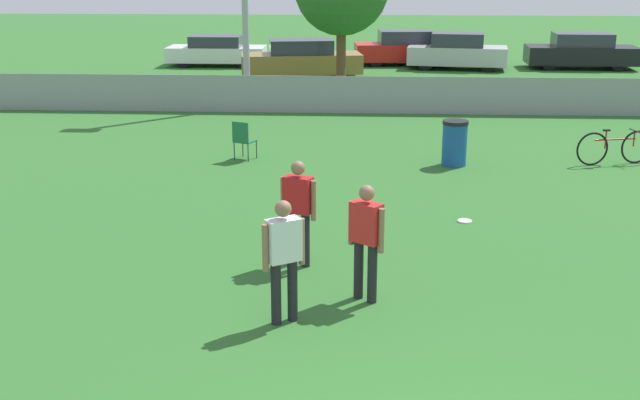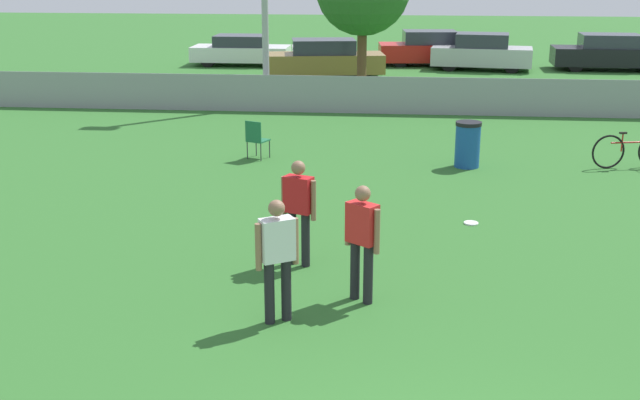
{
  "view_description": "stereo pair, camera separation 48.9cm",
  "coord_description": "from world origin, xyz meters",
  "px_view_note": "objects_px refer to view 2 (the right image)",
  "views": [
    {
      "loc": [
        -1.05,
        -5.54,
        4.45
      ],
      "look_at": [
        -1.66,
        5.64,
        1.05
      ],
      "focal_mm": 45.0,
      "sensor_mm": 36.0,
      "label": 1
    },
    {
      "loc": [
        -0.57,
        -5.5,
        4.45
      ],
      "look_at": [
        -1.66,
        5.64,
        1.05
      ],
      "focal_mm": 45.0,
      "sensor_mm": 36.0,
      "label": 2
    }
  ],
  "objects_px": {
    "parked_car_red": "(429,49)",
    "parked_car_dark": "(609,53)",
    "player_defender_red": "(362,235)",
    "bicycle_sideline": "(631,150)",
    "parked_car_white": "(241,50)",
    "trash_bin": "(468,144)",
    "frisbee_disc": "(471,223)",
    "parked_car_silver": "(482,52)",
    "player_receiver_white": "(277,252)",
    "folding_chair_sideline": "(256,137)",
    "parked_car_tan": "(324,59)",
    "player_thrower_red": "(299,205)"
  },
  "relations": [
    {
      "from": "trash_bin",
      "to": "parked_car_silver",
      "type": "xyz_separation_m",
      "value": [
        1.8,
        16.08,
        0.2
      ]
    },
    {
      "from": "parked_car_tan",
      "to": "parked_car_red",
      "type": "height_order",
      "value": "parked_car_tan"
    },
    {
      "from": "player_defender_red",
      "to": "bicycle_sideline",
      "type": "distance_m",
      "value": 9.51
    },
    {
      "from": "player_receiver_white",
      "to": "parked_car_tan",
      "type": "relative_size",
      "value": 0.34
    },
    {
      "from": "trash_bin",
      "to": "parked_car_white",
      "type": "bearing_deg",
      "value": 116.51
    },
    {
      "from": "parked_car_tan",
      "to": "parked_car_red",
      "type": "distance_m",
      "value": 5.88
    },
    {
      "from": "trash_bin",
      "to": "parked_car_white",
      "type": "height_order",
      "value": "parked_car_white"
    },
    {
      "from": "parked_car_red",
      "to": "parked_car_dark",
      "type": "distance_m",
      "value": 7.28
    },
    {
      "from": "player_defender_red",
      "to": "parked_car_dark",
      "type": "relative_size",
      "value": 0.36
    },
    {
      "from": "player_defender_red",
      "to": "parked_car_red",
      "type": "relative_size",
      "value": 0.37
    },
    {
      "from": "player_defender_red",
      "to": "parked_car_tan",
      "type": "bearing_deg",
      "value": 134.2
    },
    {
      "from": "player_defender_red",
      "to": "trash_bin",
      "type": "relative_size",
      "value": 1.6
    },
    {
      "from": "parked_car_tan",
      "to": "parked_car_dark",
      "type": "relative_size",
      "value": 1.05
    },
    {
      "from": "player_receiver_white",
      "to": "parked_car_dark",
      "type": "bearing_deg",
      "value": 36.79
    },
    {
      "from": "player_receiver_white",
      "to": "trash_bin",
      "type": "bearing_deg",
      "value": 38.6
    },
    {
      "from": "player_receiver_white",
      "to": "parked_car_red",
      "type": "height_order",
      "value": "player_receiver_white"
    },
    {
      "from": "frisbee_disc",
      "to": "parked_car_silver",
      "type": "xyz_separation_m",
      "value": [
        2.02,
        20.08,
        0.7
      ]
    },
    {
      "from": "player_thrower_red",
      "to": "parked_car_tan",
      "type": "height_order",
      "value": "player_thrower_red"
    },
    {
      "from": "player_receiver_white",
      "to": "parked_car_red",
      "type": "bearing_deg",
      "value": 52.64
    },
    {
      "from": "player_defender_red",
      "to": "bicycle_sideline",
      "type": "bearing_deg",
      "value": 91.71
    },
    {
      "from": "bicycle_sideline",
      "to": "parked_car_white",
      "type": "xyz_separation_m",
      "value": [
        -11.85,
        16.33,
        0.24
      ]
    },
    {
      "from": "player_thrower_red",
      "to": "bicycle_sideline",
      "type": "relative_size",
      "value": 0.9
    },
    {
      "from": "player_thrower_red",
      "to": "parked_car_silver",
      "type": "bearing_deg",
      "value": 100.1
    },
    {
      "from": "folding_chair_sideline",
      "to": "parked_car_dark",
      "type": "distance_m",
      "value": 20.07
    },
    {
      "from": "folding_chair_sideline",
      "to": "bicycle_sideline",
      "type": "distance_m",
      "value": 8.32
    },
    {
      "from": "player_receiver_white",
      "to": "folding_chair_sideline",
      "type": "distance_m",
      "value": 8.61
    },
    {
      "from": "frisbee_disc",
      "to": "folding_chair_sideline",
      "type": "bearing_deg",
      "value": 136.9
    },
    {
      "from": "parked_car_white",
      "to": "parked_car_red",
      "type": "relative_size",
      "value": 0.94
    },
    {
      "from": "folding_chair_sideline",
      "to": "parked_car_white",
      "type": "bearing_deg",
      "value": -54.49
    },
    {
      "from": "player_thrower_red",
      "to": "parked_car_dark",
      "type": "relative_size",
      "value": 0.36
    },
    {
      "from": "folding_chair_sideline",
      "to": "bicycle_sideline",
      "type": "bearing_deg",
      "value": -156.47
    },
    {
      "from": "player_thrower_red",
      "to": "frisbee_disc",
      "type": "height_order",
      "value": "player_thrower_red"
    },
    {
      "from": "parked_car_silver",
      "to": "parked_car_dark",
      "type": "bearing_deg",
      "value": 12.87
    },
    {
      "from": "trash_bin",
      "to": "parked_car_dark",
      "type": "distance_m",
      "value": 17.94
    },
    {
      "from": "player_thrower_red",
      "to": "bicycle_sideline",
      "type": "bearing_deg",
      "value": 66.86
    },
    {
      "from": "player_thrower_red",
      "to": "parked_car_tan",
      "type": "distance_m",
      "value": 19.51
    },
    {
      "from": "frisbee_disc",
      "to": "parked_car_tan",
      "type": "height_order",
      "value": "parked_car_tan"
    },
    {
      "from": "frisbee_disc",
      "to": "parked_car_white",
      "type": "distance_m",
      "value": 22.12
    },
    {
      "from": "parked_car_white",
      "to": "folding_chair_sideline",
      "type": "bearing_deg",
      "value": -77.7
    },
    {
      "from": "parked_car_white",
      "to": "player_defender_red",
      "type": "bearing_deg",
      "value": -75.18
    },
    {
      "from": "bicycle_sideline",
      "to": "trash_bin",
      "type": "relative_size",
      "value": 1.77
    },
    {
      "from": "frisbee_disc",
      "to": "trash_bin",
      "type": "bearing_deg",
      "value": 86.81
    },
    {
      "from": "player_defender_red",
      "to": "folding_chair_sideline",
      "type": "height_order",
      "value": "player_defender_red"
    },
    {
      "from": "parked_car_red",
      "to": "parked_car_silver",
      "type": "xyz_separation_m",
      "value": [
        2.08,
        -1.35,
        0.02
      ]
    },
    {
      "from": "player_defender_red",
      "to": "bicycle_sideline",
      "type": "xyz_separation_m",
      "value": [
        5.55,
        7.71,
        -0.55
      ]
    },
    {
      "from": "trash_bin",
      "to": "parked_car_dark",
      "type": "relative_size",
      "value": 0.22
    },
    {
      "from": "player_defender_red",
      "to": "player_receiver_white",
      "type": "xyz_separation_m",
      "value": [
        -1.02,
        -0.74,
        0.0
      ]
    },
    {
      "from": "parked_car_red",
      "to": "parked_car_dark",
      "type": "bearing_deg",
      "value": -12.36
    },
    {
      "from": "frisbee_disc",
      "to": "trash_bin",
      "type": "xyz_separation_m",
      "value": [
        0.22,
        4.0,
        0.49
      ]
    },
    {
      "from": "player_defender_red",
      "to": "frisbee_disc",
      "type": "bearing_deg",
      "value": 100.53
    }
  ]
}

